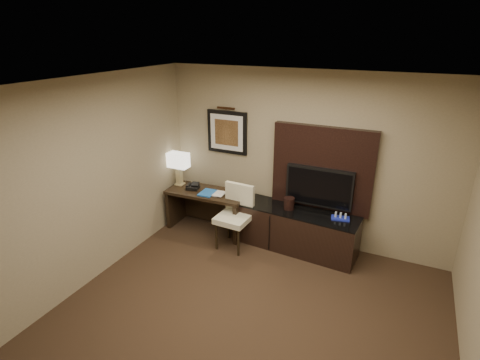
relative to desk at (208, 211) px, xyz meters
The scene contains 17 objects.
floor 2.61m from the desk, 54.46° to the right, with size 4.50×5.00×0.01m, color #2F2015.
ceiling 3.49m from the desk, 54.46° to the right, with size 4.50×5.00×0.01m, color silver.
wall_back 1.84m from the desk, 14.93° to the left, with size 4.50×0.01×2.70m, color gray.
wall_left 2.44m from the desk, 109.65° to the right, with size 0.01×5.00×2.70m, color gray.
desk is the anchor object (origin of this frame).
credenza 1.52m from the desk, ahead, with size 1.91×0.53×0.66m, color black.
tv_wall_panel 2.05m from the desk, 10.70° to the left, with size 1.50×0.12×1.30m, color black.
tv 1.93m from the desk, ahead, with size 1.00×0.08×0.60m, color black.
artwork 1.36m from the desk, 62.12° to the left, with size 0.70×0.04×0.70m, color black.
picture_light 1.74m from the desk, 59.53° to the left, with size 0.04×0.04×0.30m, color #442615.
desk_chair 0.72m from the desk, 25.90° to the right, with size 0.48×0.56×1.01m, color beige, non-canonical shape.
table_lamp 0.87m from the desk, behind, with size 0.36×0.21×0.59m, color tan, non-canonical shape.
desk_phone 0.48m from the desk, behind, with size 0.20×0.18×0.10m, color black, non-canonical shape.
blue_folder 0.38m from the desk, 52.01° to the right, with size 0.23×0.31×0.02m, color #1B5AB1.
book 0.50m from the desk, 12.34° to the right, with size 0.18×0.02×0.24m, color tan.
ice_bucket 1.46m from the desk, ahead, with size 0.16×0.16×0.18m, color black.
minibar_tray 2.21m from the desk, ahead, with size 0.26×0.16×0.09m, color #1927A8, non-canonical shape.
Camera 1 is at (1.41, -2.82, 3.18)m, focal length 28.00 mm.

